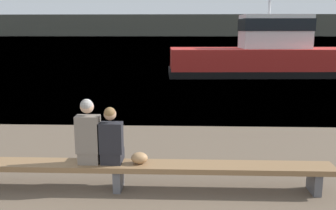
{
  "coord_description": "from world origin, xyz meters",
  "views": [
    {
      "loc": [
        0.97,
        -2.79,
        2.52
      ],
      "look_at": [
        0.64,
        5.83,
        0.79
      ],
      "focal_mm": 40.0,
      "sensor_mm": 36.0,
      "label": 1
    }
  ],
  "objects": [
    {
      "name": "person_right",
      "position": [
        -0.15,
        2.85,
        0.82
      ],
      "size": [
        0.37,
        0.43,
        0.92
      ],
      "color": "black",
      "rests_on": "bench_main"
    },
    {
      "name": "far_shoreline",
      "position": [
        0.0,
        153.86,
        4.26
      ],
      "size": [
        600.0,
        12.0,
        8.52
      ],
      "primitive_type": "cube",
      "color": "#4C4C42",
      "rests_on": "ground"
    },
    {
      "name": "tugboat_red",
      "position": [
        5.66,
        18.46,
        1.05
      ],
      "size": [
        10.83,
        3.93,
        5.37
      ],
      "rotation": [
        0.0,
        0.0,
        1.62
      ],
      "color": "red",
      "rests_on": "water_surface"
    },
    {
      "name": "water_surface",
      "position": [
        0.0,
        126.9,
        0.0
      ],
      "size": [
        240.0,
        240.0,
        0.0
      ],
      "primitive_type": "plane",
      "color": "#426B8E",
      "rests_on": "ground"
    },
    {
      "name": "shopping_bag",
      "position": [
        0.3,
        2.84,
        0.53
      ],
      "size": [
        0.27,
        0.22,
        0.18
      ],
      "color": "#9E754C",
      "rests_on": "bench_main"
    },
    {
      "name": "person_left",
      "position": [
        -0.5,
        2.84,
        0.89
      ],
      "size": [
        0.37,
        0.43,
        1.05
      ],
      "color": "#70665B",
      "rests_on": "bench_main"
    },
    {
      "name": "bench_main",
      "position": [
        -0.05,
        2.83,
        0.36
      ],
      "size": [
        6.81,
        0.46,
        0.44
      ],
      "color": "brown",
      "rests_on": "ground"
    }
  ]
}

